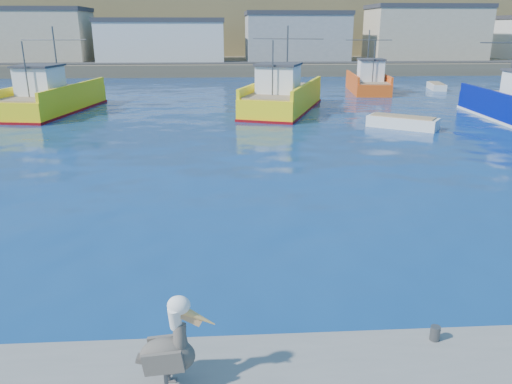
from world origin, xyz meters
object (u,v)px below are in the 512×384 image
skiff_mid (402,123)px  pelican (170,348)px  trawler_yellow_a (52,99)px  boat_orange (368,82)px  trawler_yellow_b (282,97)px  skiff_far (436,87)px

skiff_mid → pelican: bearing=-117.2°
trawler_yellow_a → pelican: size_ratio=6.99×
boat_orange → pelican: boat_orange is taller
trawler_yellow_a → trawler_yellow_b: size_ratio=0.95×
trawler_yellow_a → skiff_far: 38.91m
trawler_yellow_b → boat_orange: trawler_yellow_b is taller
trawler_yellow_b → pelican: 33.39m
trawler_yellow_a → trawler_yellow_b: bearing=-1.5°
skiff_far → pelican: (-24.09, -46.34, 0.97)m
trawler_yellow_b → skiff_mid: (7.22, -7.72, -0.77)m
trawler_yellow_b → pelican: bearing=-99.8°
boat_orange → pelican: bearing=-109.8°
boat_orange → skiff_mid: bearing=-98.9°
skiff_far → trawler_yellow_b: bearing=-143.8°
boat_orange → skiff_far: 8.41m
trawler_yellow_a → skiff_far: bearing=19.5°
trawler_yellow_b → skiff_far: trawler_yellow_b is taller
trawler_yellow_b → boat_orange: size_ratio=1.38×
trawler_yellow_b → skiff_mid: size_ratio=2.79×
trawler_yellow_b → skiff_far: bearing=36.2°
trawler_yellow_b → skiff_mid: trawler_yellow_b is taller
trawler_yellow_a → skiff_far: size_ratio=2.96×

